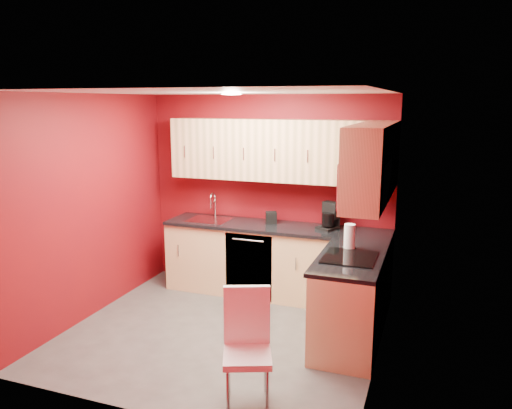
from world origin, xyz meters
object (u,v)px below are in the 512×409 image
Objects in this scene: napkin_holder at (271,218)px; dining_chair at (247,350)px; coffee_maker at (328,216)px; paper_towel at (349,237)px; sink at (210,217)px; microwave at (365,183)px.

dining_chair is (0.59, -2.38, -0.51)m from napkin_holder.
coffee_maker reaches higher than napkin_holder.
paper_towel is 1.77m from dining_chair.
sink is at bearing -174.20° from napkin_holder.
napkin_holder is at bearing 5.80° from sink.
paper_towel is at bearing 119.80° from microwave.
sink reaches higher than paper_towel.
sink is 3.59× the size of napkin_holder.
dining_chair is (-0.69, -1.29, -1.19)m from microwave.
microwave is 2.43m from sink.
dining_chair is (1.40, -2.30, -0.47)m from sink.
sink is 1.97× the size of paper_towel.
paper_towel is (-0.17, 0.30, -0.62)m from microwave.
sink is 1.55m from coffee_maker.
paper_towel is 0.28× the size of dining_chair.
coffee_maker is 2.25× the size of napkin_holder.
microwave is 1.89m from dining_chair.
coffee_maker is 0.82m from paper_towel.
coffee_maker is at bearing 118.32° from microwave.
paper_towel is at bearing 50.21° from dining_chair.
dining_chair is at bearing -76.12° from napkin_holder.
microwave is 0.71m from paper_towel.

